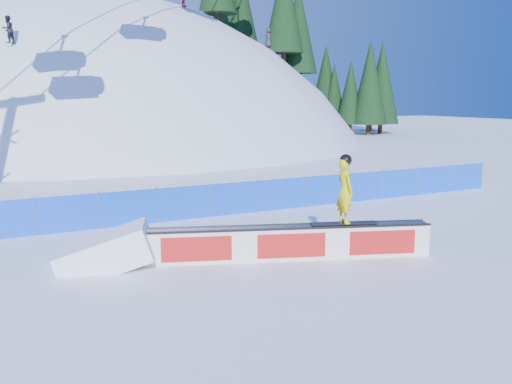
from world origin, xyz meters
TOP-DOWN VIEW (x-y plane):
  - ground at (0.00, 0.00)m, footprint 160.00×160.00m
  - snow_hill at (0.00, 42.00)m, footprint 64.00×64.00m
  - treeline at (24.35, 40.46)m, footprint 25.04×12.99m
  - safety_fence at (0.00, 4.50)m, footprint 22.05×0.05m
  - rail_box at (-3.26, -1.48)m, footprint 7.45×3.14m
  - snow_ramp at (-7.80, 0.17)m, footprint 2.88×2.32m
  - snowboarder at (-1.85, -1.99)m, footprint 1.82×0.93m
  - distant_skiers at (2.05, 30.45)m, footprint 22.45×11.44m

SIDE VIEW (x-z plane):
  - snow_hill at x=0.00m, z-range -50.00..14.00m
  - ground at x=0.00m, z-range 0.00..0.00m
  - snow_ramp at x=-7.80m, z-range -0.78..0.78m
  - rail_box at x=-3.26m, z-range -0.01..0.92m
  - safety_fence at x=0.00m, z-range -0.05..1.25m
  - snowboarder at x=-1.85m, z-range 0.91..2.82m
  - treeline at x=24.35m, z-range -1.02..19.70m
  - distant_skiers at x=2.05m, z-range 7.55..14.84m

